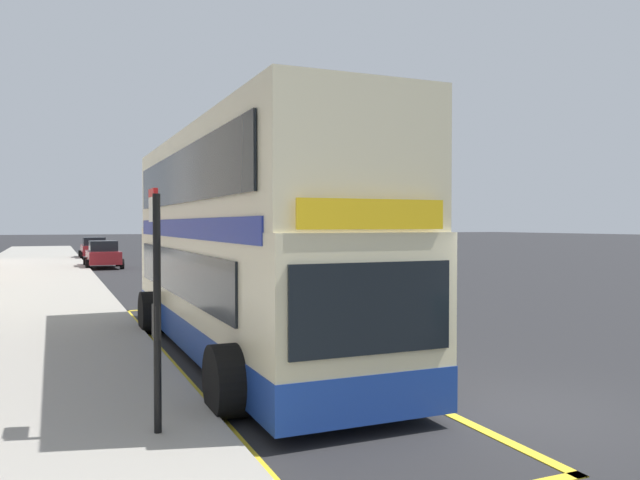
{
  "coord_description": "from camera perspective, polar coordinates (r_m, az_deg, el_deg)",
  "views": [
    {
      "loc": [
        -5.95,
        -6.5,
        2.6
      ],
      "look_at": [
        -0.53,
        6.09,
        2.25
      ],
      "focal_mm": 35.12,
      "sensor_mm": 36.0,
      "label": 1
    }
  ],
  "objects": [
    {
      "name": "ground_plane",
      "position": [
        39.05,
        -14.46,
        -2.41
      ],
      "size": [
        260.0,
        260.0,
        0.0
      ],
      "primitive_type": "plane",
      "color": "#28282B"
    },
    {
      "name": "parked_car_maroon_far",
      "position": [
        39.09,
        -19.15,
        -1.27
      ],
      "size": [
        2.09,
        4.2,
        1.62
      ],
      "rotation": [
        0.0,
        0.0,
        -0.02
      ],
      "color": "maroon",
      "rests_on": "ground"
    },
    {
      "name": "pavement_near",
      "position": [
        38.6,
        -24.8,
        -2.44
      ],
      "size": [
        6.0,
        76.0,
        0.14
      ],
      "primitive_type": "cube",
      "color": "#A39E93",
      "rests_on": "ground"
    },
    {
      "name": "parked_car_silver_behind",
      "position": [
        33.13,
        -3.97,
        -1.67
      ],
      "size": [
        2.09,
        4.2,
        1.62
      ],
      "rotation": [
        0.0,
        0.0,
        -0.04
      ],
      "color": "#B2B5BA",
      "rests_on": "ground"
    },
    {
      "name": "bus_bay_markings",
      "position": [
        12.86,
        -7.1,
        -10.2
      ],
      "size": [
        3.1,
        14.72,
        0.01
      ],
      "color": "yellow",
      "rests_on": "ground"
    },
    {
      "name": "double_decker_bus",
      "position": [
        12.64,
        -7.21,
        -0.99
      ],
      "size": [
        3.17,
        11.21,
        4.4
      ],
      "color": "beige",
      "rests_on": "ground"
    },
    {
      "name": "bus_stop_sign",
      "position": [
        7.68,
        -14.71,
        -4.47
      ],
      "size": [
        0.09,
        0.51,
        2.89
      ],
      "color": "black",
      "rests_on": "pavement_near"
    },
    {
      "name": "parked_car_maroon_kerbside",
      "position": [
        49.76,
        -19.9,
        -0.71
      ],
      "size": [
        2.09,
        4.2,
        1.62
      ],
      "rotation": [
        0.0,
        0.0,
        0.02
      ],
      "color": "maroon",
      "rests_on": "ground"
    }
  ]
}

